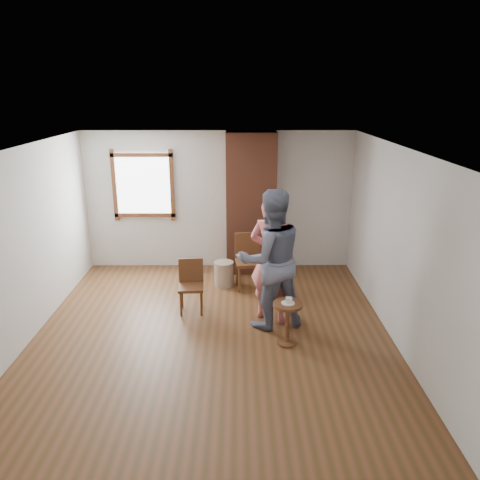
# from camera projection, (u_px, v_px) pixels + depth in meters

# --- Properties ---
(ground) EXTENTS (5.50, 5.50, 0.00)m
(ground) POSITION_uv_depth(u_px,v_px,m) (212.00, 335.00, 6.59)
(ground) COLOR brown
(ground) RESTS_ON ground
(room_shell) EXTENTS (5.04, 5.52, 2.62)m
(room_shell) POSITION_uv_depth(u_px,v_px,m) (208.00, 200.00, 6.61)
(room_shell) COLOR silver
(room_shell) RESTS_ON ground
(brick_chimney) EXTENTS (0.90, 0.50, 2.60)m
(brick_chimney) POSITION_uv_depth(u_px,v_px,m) (251.00, 204.00, 8.58)
(brick_chimney) COLOR brown
(brick_chimney) RESTS_ON ground
(stoneware_crock) EXTENTS (0.38, 0.38, 0.44)m
(stoneware_crock) POSITION_uv_depth(u_px,v_px,m) (224.00, 274.00, 8.20)
(stoneware_crock) COLOR tan
(stoneware_crock) RESTS_ON ground
(dark_pot) EXTENTS (0.16, 0.16, 0.14)m
(dark_pot) POSITION_uv_depth(u_px,v_px,m) (196.00, 268.00, 8.85)
(dark_pot) COLOR black
(dark_pot) RESTS_ON ground
(dining_chair_left) EXTENTS (0.40, 0.40, 0.81)m
(dining_chair_left) POSITION_uv_depth(u_px,v_px,m) (191.00, 282.00, 7.22)
(dining_chair_left) COLOR brown
(dining_chair_left) RESTS_ON ground
(dining_chair_right) EXTENTS (0.48, 0.48, 0.95)m
(dining_chair_right) POSITION_uv_depth(u_px,v_px,m) (248.00, 258.00, 8.07)
(dining_chair_right) COLOR brown
(dining_chair_right) RESTS_ON ground
(side_table) EXTENTS (0.40, 0.40, 0.60)m
(side_table) POSITION_uv_depth(u_px,v_px,m) (288.00, 317.00, 6.26)
(side_table) COLOR brown
(side_table) RESTS_ON ground
(cake_plate) EXTENTS (0.18, 0.18, 0.01)m
(cake_plate) POSITION_uv_depth(u_px,v_px,m) (288.00, 303.00, 6.19)
(cake_plate) COLOR white
(cake_plate) RESTS_ON side_table
(cake_slice) EXTENTS (0.08, 0.07, 0.06)m
(cake_slice) POSITION_uv_depth(u_px,v_px,m) (289.00, 301.00, 6.18)
(cake_slice) COLOR white
(cake_slice) RESTS_ON cake_plate
(man) EXTENTS (1.16, 1.01, 2.03)m
(man) POSITION_uv_depth(u_px,v_px,m) (271.00, 260.00, 6.59)
(man) COLOR #151B3A
(man) RESTS_ON ground
(person_pink) EXTENTS (0.83, 0.74, 1.92)m
(person_pink) POSITION_uv_depth(u_px,v_px,m) (272.00, 259.00, 6.78)
(person_pink) COLOR #D46C6A
(person_pink) RESTS_ON ground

